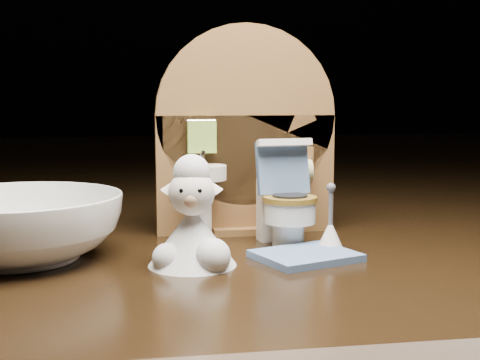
% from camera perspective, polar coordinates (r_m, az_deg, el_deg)
% --- Properties ---
extents(backdrop_panel, '(0.13, 0.05, 0.15)m').
position_cam_1_polar(backdrop_panel, '(0.49, 0.38, 3.22)').
color(backdrop_panel, brown).
rests_on(backdrop_panel, ground).
extents(toy_toilet, '(0.04, 0.05, 0.07)m').
position_cam_1_polar(toy_toilet, '(0.45, 3.87, -2.19)').
color(toy_toilet, white).
rests_on(toy_toilet, ground).
extents(bath_mat, '(0.07, 0.06, 0.00)m').
position_cam_1_polar(bath_mat, '(0.41, 5.61, -6.45)').
color(bath_mat, '#506E9A').
rests_on(bath_mat, ground).
extents(toilet_brush, '(0.02, 0.02, 0.04)m').
position_cam_1_polar(toilet_brush, '(0.44, 7.71, -4.52)').
color(toilet_brush, white).
rests_on(toilet_brush, ground).
extents(plush_lamb, '(0.05, 0.05, 0.07)m').
position_cam_1_polar(plush_lamb, '(0.39, -4.08, -4.03)').
color(plush_lamb, silver).
rests_on(plush_lamb, ground).
extents(ceramic_bowl, '(0.15, 0.15, 0.04)m').
position_cam_1_polar(ceramic_bowl, '(0.43, -18.47, -3.86)').
color(ceramic_bowl, white).
rests_on(ceramic_bowl, ground).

